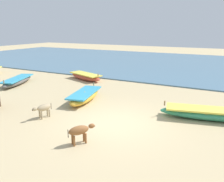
{
  "coord_description": "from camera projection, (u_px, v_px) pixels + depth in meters",
  "views": [
    {
      "loc": [
        3.99,
        -7.79,
        3.71
      ],
      "look_at": [
        -1.38,
        2.41,
        0.6
      ],
      "focal_mm": 37.71,
      "sensor_mm": 36.0,
      "label": 1
    }
  ],
  "objects": [
    {
      "name": "ground",
      "position": [
        114.0,
        123.0,
        9.42
      ],
      "size": [
        80.0,
        80.0,
        0.0
      ],
      "primitive_type": "plane",
      "color": "tan"
    },
    {
      "name": "sea_water",
      "position": [
        191.0,
        65.0,
        24.1
      ],
      "size": [
        60.0,
        20.0,
        0.08
      ],
      "primitive_type": "cube",
      "color": "slate",
      "rests_on": "ground"
    },
    {
      "name": "fishing_boat_1",
      "position": [
        213.0,
        114.0,
        9.75
      ],
      "size": [
        4.41,
        1.92,
        0.66
      ],
      "rotation": [
        0.0,
        0.0,
        3.37
      ],
      "color": "#338C66",
      "rests_on": "ground"
    },
    {
      "name": "fishing_boat_4",
      "position": [
        85.0,
        96.0,
        12.3
      ],
      "size": [
        1.65,
        3.28,
        0.68
      ],
      "rotation": [
        0.0,
        0.0,
        1.8
      ],
      "color": "gold",
      "rests_on": "ground"
    },
    {
      "name": "fishing_boat_5",
      "position": [
        86.0,
        76.0,
        17.29
      ],
      "size": [
        3.29,
        1.93,
        0.66
      ],
      "rotation": [
        0.0,
        0.0,
        5.95
      ],
      "color": "#B74733",
      "rests_on": "ground"
    },
    {
      "name": "fishing_boat_6",
      "position": [
        17.0,
        81.0,
        15.87
      ],
      "size": [
        2.11,
        3.58,
        0.64
      ],
      "rotation": [
        0.0,
        0.0,
        5.09
      ],
      "color": "#5B5651",
      "rests_on": "ground"
    },
    {
      "name": "calf_near_dun",
      "position": [
        44.0,
        108.0,
        9.9
      ],
      "size": [
        0.4,
        0.91,
        0.6
      ],
      "rotation": [
        0.0,
        0.0,
        4.5
      ],
      "color": "tan",
      "rests_on": "ground"
    },
    {
      "name": "calf_far_brown",
      "position": [
        80.0,
        131.0,
        7.68
      ],
      "size": [
        0.67,
        0.9,
        0.63
      ],
      "rotation": [
        0.0,
        0.0,
        1.02
      ],
      "color": "brown",
      "rests_on": "ground"
    }
  ]
}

